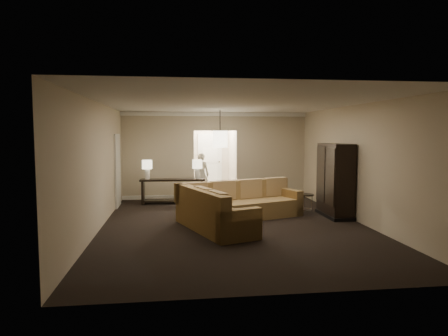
{
  "coord_description": "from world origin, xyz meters",
  "views": [
    {
      "loc": [
        -1.38,
        -8.95,
        2.12
      ],
      "look_at": [
        -0.08,
        1.2,
        1.23
      ],
      "focal_mm": 32.0,
      "sensor_mm": 36.0,
      "label": 1
    }
  ],
  "objects": [
    {
      "name": "pendant_light",
      "position": [
        0.0,
        2.7,
        1.95
      ],
      "size": [
        0.38,
        0.38,
        1.09
      ],
      "color": "black",
      "rests_on": "ceiling"
    },
    {
      "name": "ground",
      "position": [
        0.0,
        0.0,
        0.0
      ],
      "size": [
        8.0,
        8.0,
        0.0
      ],
      "primitive_type": "plane",
      "color": "black",
      "rests_on": "ground"
    },
    {
      "name": "foyer",
      "position": [
        0.0,
        5.34,
        1.3
      ],
      "size": [
        1.44,
        2.02,
        2.8
      ],
      "color": "silver",
      "rests_on": "ground"
    },
    {
      "name": "table_lamp_left",
      "position": [
        -2.15,
        3.1,
        1.13
      ],
      "size": [
        0.3,
        0.3,
        0.57
      ],
      "color": "white",
      "rests_on": "console_table"
    },
    {
      "name": "coffee_table",
      "position": [
        -0.1,
        1.0,
        0.19
      ],
      "size": [
        1.02,
        1.02,
        0.39
      ],
      "rotation": [
        0.0,
        0.0,
        -0.09
      ],
      "color": "white",
      "rests_on": "ground"
    },
    {
      "name": "ceiling",
      "position": [
        0.0,
        0.0,
        2.8
      ],
      "size": [
        6.0,
        8.0,
        0.02
      ],
      "primitive_type": "cube",
      "color": "silver",
      "rests_on": "wall_back"
    },
    {
      "name": "wall_front",
      "position": [
        0.0,
        -4.0,
        1.4
      ],
      "size": [
        6.0,
        0.04,
        2.8
      ],
      "primitive_type": "cube",
      "color": "#B8A78B",
      "rests_on": "ground"
    },
    {
      "name": "armoire",
      "position": [
        2.69,
        0.65,
        0.89
      ],
      "size": [
        0.55,
        1.29,
        1.86
      ],
      "color": "black",
      "rests_on": "ground"
    },
    {
      "name": "baseboard",
      "position": [
        0.0,
        3.95,
        0.06
      ],
      "size": [
        6.0,
        0.1,
        0.12
      ],
      "primitive_type": "cube",
      "color": "white",
      "rests_on": "ground"
    },
    {
      "name": "side_door",
      "position": [
        -2.97,
        2.8,
        1.05
      ],
      "size": [
        0.05,
        0.9,
        2.1
      ],
      "primitive_type": "cube",
      "color": "silver",
      "rests_on": "ground"
    },
    {
      "name": "sectional_sofa",
      "position": [
        0.06,
        0.26,
        0.37
      ],
      "size": [
        3.29,
        3.32,
        0.94
      ],
      "rotation": [
        0.0,
        0.0,
        0.35
      ],
      "color": "brown",
      "rests_on": "ground"
    },
    {
      "name": "drink_table",
      "position": [
        2.13,
        1.2,
        0.36
      ],
      "size": [
        0.4,
        0.4,
        0.5
      ],
      "rotation": [
        0.0,
        0.0,
        -0.33
      ],
      "color": "black",
      "rests_on": "ground"
    },
    {
      "name": "wall_back",
      "position": [
        0.0,
        4.0,
        1.4
      ],
      "size": [
        6.0,
        0.04,
        2.8
      ],
      "primitive_type": "cube",
      "color": "#B8A78B",
      "rests_on": "ground"
    },
    {
      "name": "table_lamp_right",
      "position": [
        -0.65,
        3.06,
        1.13
      ],
      "size": [
        0.3,
        0.3,
        0.57
      ],
      "color": "white",
      "rests_on": "console_table"
    },
    {
      "name": "console_table",
      "position": [
        -1.4,
        3.08,
        0.45
      ],
      "size": [
        1.95,
        0.49,
        0.75
      ],
      "rotation": [
        0.0,
        0.0,
        -0.02
      ],
      "color": "black",
      "rests_on": "ground"
    },
    {
      "name": "wall_right",
      "position": [
        3.0,
        0.0,
        1.4
      ],
      "size": [
        0.04,
        8.0,
        2.8
      ],
      "primitive_type": "cube",
      "color": "#B8A78B",
      "rests_on": "ground"
    },
    {
      "name": "crown_molding",
      "position": [
        0.0,
        3.95,
        2.73
      ],
      "size": [
        6.0,
        0.1,
        0.12
      ],
      "primitive_type": "cube",
      "color": "white",
      "rests_on": "wall_back"
    },
    {
      "name": "wall_left",
      "position": [
        -3.0,
        0.0,
        1.4
      ],
      "size": [
        0.04,
        8.0,
        2.8
      ],
      "primitive_type": "cube",
      "color": "#B8A78B",
      "rests_on": "ground"
    },
    {
      "name": "person",
      "position": [
        -0.45,
        4.3,
        0.82
      ],
      "size": [
        0.69,
        0.57,
        1.63
      ],
      "primitive_type": "imported",
      "rotation": [
        0.0,
        0.0,
        2.8
      ],
      "color": "beige",
      "rests_on": "ground"
    }
  ]
}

